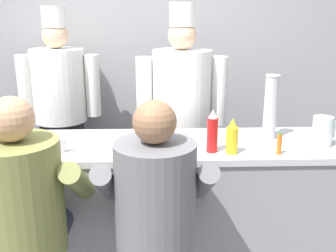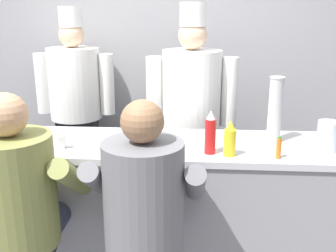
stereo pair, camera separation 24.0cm
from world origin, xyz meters
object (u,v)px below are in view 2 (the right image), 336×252
Objects in this scene: mustard_bottle_yellow at (230,139)px; cereal_bowl at (1,140)px; cook_in_whites_far at (191,111)px; water_pitcher_clear at (327,136)px; ketchup_bottle_red at (210,133)px; cup_stack_steel at (275,110)px; diner_seated_olive at (19,197)px; diner_seated_grey at (145,203)px; breakfast_plate at (124,148)px; cook_in_whites_near at (76,101)px; coffee_mug_white at (59,142)px; hot_sauce_bottle_orange at (279,148)px.

mustard_bottle_yellow reaches higher than cereal_bowl.
water_pitcher_clear is at bearing -44.70° from cook_in_whites_far.
cook_in_whites_far is at bearing 97.68° from ketchup_bottle_red.
cup_stack_steel reaches higher than mustard_bottle_yellow.
cereal_bowl is 0.55m from diner_seated_olive.
mustard_bottle_yellow is 0.94m from cook_in_whites_far.
water_pitcher_clear is 1.15m from diner_seated_grey.
breakfast_plate is 0.18× the size of diner_seated_olive.
cup_stack_steel is at bearing 30.88° from ketchup_bottle_red.
cup_stack_steel is 1.86m from cook_in_whites_near.
cup_stack_steel is (0.30, 0.27, 0.11)m from mustard_bottle_yellow.
cook_in_whites_far is at bearing 65.87° from breakfast_plate.
ketchup_bottle_red is 0.91m from coffee_mug_white.
mustard_bottle_yellow reaches higher than coffee_mug_white.
hot_sauce_bottle_orange is 1.67m from cereal_bowl.
diner_seated_grey is 0.77× the size of cook_in_whites_near.
ketchup_bottle_red reaches higher than mustard_bottle_yellow.
water_pitcher_clear reaches higher than cereal_bowl.
cup_stack_steel reaches higher than breakfast_plate.
coffee_mug_white is at bearing 177.80° from breakfast_plate.
cook_in_whites_far is at bearing 118.12° from hot_sauce_bottle_orange.
cup_stack_steel reaches higher than hot_sauce_bottle_orange.
water_pitcher_clear is at bearing 6.88° from ketchup_bottle_red.
cook_in_whites_near reaches higher than water_pitcher_clear.
ketchup_bottle_red is 1.80× the size of cereal_bowl.
breakfast_plate is 1.87× the size of coffee_mug_white.
ketchup_bottle_red is 1.85× the size of coffee_mug_white.
cook_in_whites_near reaches higher than cereal_bowl.
water_pitcher_clear is 0.10× the size of cook_in_whites_far.
cup_stack_steel is (0.91, 0.23, 0.19)m from breakfast_plate.
cook_in_whites_far is (1.04, -0.35, 0.01)m from cook_in_whites_near.
cereal_bowl is 0.10× the size of diner_seated_olive.
water_pitcher_clear reaches higher than breakfast_plate.
diner_seated_grey is at bearing -99.72° from cook_in_whites_far.
ketchup_bottle_red reaches higher than breakfast_plate.
breakfast_plate is (-0.89, 0.07, -0.05)m from hot_sauce_bottle_orange.
water_pitcher_clear is 1.59m from coffee_mug_white.
cook_in_whites_near is at bearing 161.53° from cook_in_whites_far.
breakfast_plate is at bearing -3.29° from cereal_bowl.
breakfast_plate is at bearing -61.67° from cook_in_whites_near.
cup_stack_steel is at bearing -32.14° from cook_in_whites_near.
cup_stack_steel is 0.23× the size of cook_in_whites_near.
hot_sauce_bottle_orange is 0.92× the size of coffee_mug_white.
water_pitcher_clear is 1.28× the size of cereal_bowl.
coffee_mug_white reaches higher than breakfast_plate.
cereal_bowl is 0.08× the size of cook_in_whites_near.
mustard_bottle_yellow is at bearing 17.88° from diner_seated_olive.
cereal_bowl is at bearing 176.71° from breakfast_plate.
hot_sauce_bottle_orange is 0.70× the size of water_pitcher_clear.
diner_seated_olive reaches higher than hot_sauce_bottle_orange.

